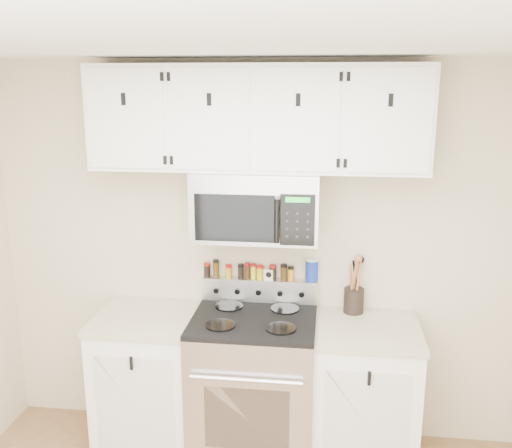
{
  "coord_description": "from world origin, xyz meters",
  "views": [
    {
      "loc": [
        0.43,
        -1.8,
        2.36
      ],
      "look_at": [
        0.01,
        1.45,
        1.54
      ],
      "focal_mm": 40.0,
      "sensor_mm": 36.0,
      "label": 1
    }
  ],
  "objects_px": {
    "utensil_crock": "(354,298)",
    "salt_canister": "(312,270)",
    "range": "(254,385)",
    "microwave": "(257,205)"
  },
  "relations": [
    {
      "from": "range",
      "to": "utensil_crock",
      "type": "bearing_deg",
      "value": 20.73
    },
    {
      "from": "range",
      "to": "salt_canister",
      "type": "relative_size",
      "value": 7.25
    },
    {
      "from": "utensil_crock",
      "to": "salt_canister",
      "type": "xyz_separation_m",
      "value": [
        -0.27,
        0.05,
        0.16
      ]
    },
    {
      "from": "utensil_crock",
      "to": "salt_canister",
      "type": "relative_size",
      "value": 2.45
    },
    {
      "from": "range",
      "to": "microwave",
      "type": "xyz_separation_m",
      "value": [
        0.0,
        0.13,
        1.14
      ]
    },
    {
      "from": "range",
      "to": "microwave",
      "type": "bearing_deg",
      "value": 89.77
    },
    {
      "from": "range",
      "to": "utensil_crock",
      "type": "xyz_separation_m",
      "value": [
        0.61,
        0.23,
        0.53
      ]
    },
    {
      "from": "range",
      "to": "microwave",
      "type": "height_order",
      "value": "microwave"
    },
    {
      "from": "microwave",
      "to": "salt_canister",
      "type": "height_order",
      "value": "microwave"
    },
    {
      "from": "salt_canister",
      "to": "utensil_crock",
      "type": "bearing_deg",
      "value": -10.37
    }
  ]
}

